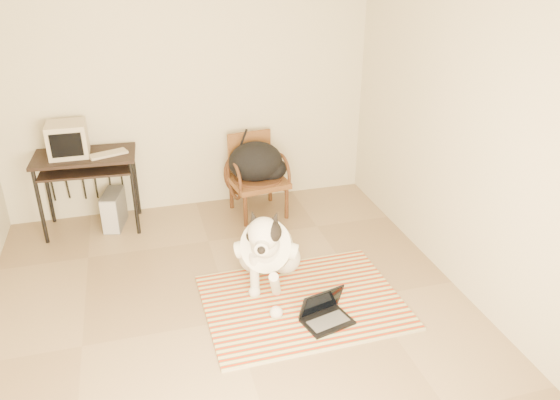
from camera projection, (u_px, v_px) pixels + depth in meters
name	position (u px, v px, depth m)	size (l,w,h in m)	color
floor	(234.00, 320.00, 4.42)	(4.50, 4.50, 0.00)	#8D7556
wall_back	(187.00, 89.00, 5.79)	(4.50, 4.50, 0.00)	beige
wall_right	(475.00, 140.00, 4.32)	(4.50, 4.50, 0.00)	beige
rug	(303.00, 302.00, 4.63)	(1.66, 1.28, 0.02)	#B62B0D
dog	(268.00, 249.00, 4.76)	(0.64, 1.18, 0.86)	silver
laptop	(325.00, 313.00, 4.36)	(0.43, 0.36, 0.27)	black
computer_desk	(86.00, 166.00, 5.51)	(1.02, 0.61, 0.83)	black
crt_monitor	(68.00, 139.00, 5.39)	(0.37, 0.36, 0.33)	tan
desk_keyboard	(108.00, 154.00, 5.46)	(0.37, 0.14, 0.02)	tan
pc_tower	(114.00, 210.00, 5.78)	(0.26, 0.44, 0.39)	#505052
rattan_chair	(256.00, 175.00, 6.00)	(0.64, 0.62, 0.87)	brown
backpack	(258.00, 163.00, 5.89)	(0.63, 0.49, 0.43)	black
sneaker_left	(259.00, 249.00, 5.35)	(0.19, 0.30, 0.10)	silver
sneaker_right	(276.00, 246.00, 5.40)	(0.19, 0.30, 0.10)	silver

